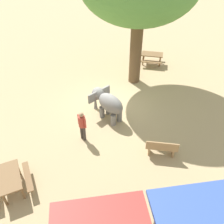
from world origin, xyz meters
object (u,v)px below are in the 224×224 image
person_handler (82,124)px  wooden_bench (162,148)px  elephant (108,102)px  picnic_table_far (152,56)px  picnic_table_near (10,180)px

person_handler → wooden_bench: (-3.37, 1.52, -0.48)m
elephant → picnic_table_far: size_ratio=1.06×
person_handler → wooden_bench: size_ratio=1.11×
elephant → picnic_table_far: bearing=-70.4°
picnic_table_near → wooden_bench: bearing=-98.4°
wooden_bench → elephant: bearing=140.2°
wooden_bench → picnic_table_near: 6.30m
person_handler → wooden_bench: person_handler is taller
person_handler → picnic_table_far: bearing=12.0°
wooden_bench → picnic_table_far: (-1.96, -8.50, 0.12)m
elephant → picnic_table_far: elephant is taller
person_handler → picnic_table_near: (2.88, 2.35, -0.36)m
picnic_table_far → person_handler: bearing=72.6°
person_handler → wooden_bench: bearing=-65.0°
person_handler → picnic_table_far: (-5.33, -6.97, -0.36)m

